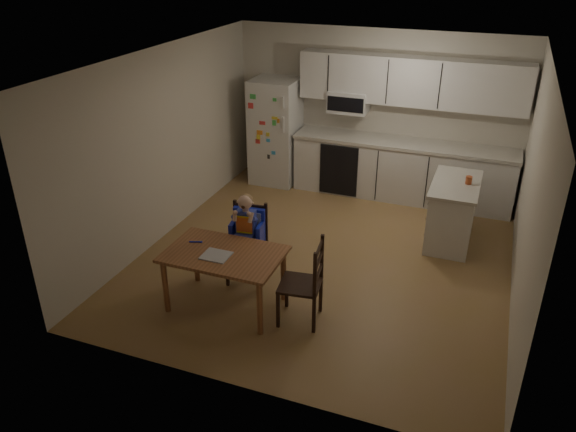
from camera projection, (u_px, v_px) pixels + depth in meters
The scene contains 10 objects.
room at pixel (340, 153), 7.06m from camera, with size 4.52×5.01×2.51m.
refrigerator at pixel (276, 132), 9.13m from camera, with size 0.72×0.70×1.70m, color silver.
kitchen_run at pixel (403, 143), 8.54m from camera, with size 3.37×0.62×2.15m.
kitchen_island at pixel (452, 212), 7.43m from camera, with size 0.60×1.14×0.84m.
red_cup at pixel (469, 180), 7.19m from camera, with size 0.08×0.08×0.10m, color #B54A21.
dining_table at pixel (224, 260), 6.02m from camera, with size 1.25×0.80×0.67m.
napkin at pixel (216, 256), 5.92m from camera, with size 0.29×0.25×0.01m, color #A8A7AC.
toddler_spoon at pixel (195, 242), 6.18m from camera, with size 0.02×0.02×0.12m, color #1C2CD0.
chair_booster at pixel (247, 228), 6.50m from camera, with size 0.47×0.47×1.10m.
chair_side at pixel (309, 278), 5.79m from camera, with size 0.47×0.47×0.95m.
Camera 1 is at (1.77, -5.99, 3.68)m, focal length 35.00 mm.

